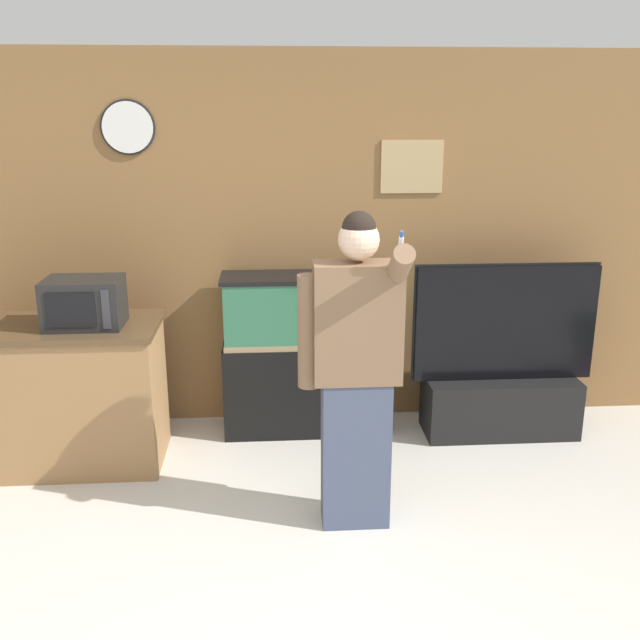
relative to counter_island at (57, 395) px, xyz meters
The scene contains 6 objects.
wall_back_paneled 1.80m from the counter_island, 24.36° to the left, with size 10.00×0.08×2.60m.
counter_island is the anchor object (origin of this frame).
microwave 0.66m from the counter_island, 11.80° to the right, with size 0.46×0.33×0.30m.
aquarium_on_stand 1.64m from the counter_island, 13.68° to the left, with size 1.13×0.38×1.13m.
tv_on_stand 2.97m from the counter_island, ahead, with size 1.27×0.40×1.22m.
person_standing 2.02m from the counter_island, 24.58° to the right, with size 0.54×0.41×1.73m.
Camera 1 is at (-0.08, -2.45, 2.20)m, focal length 40.00 mm.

